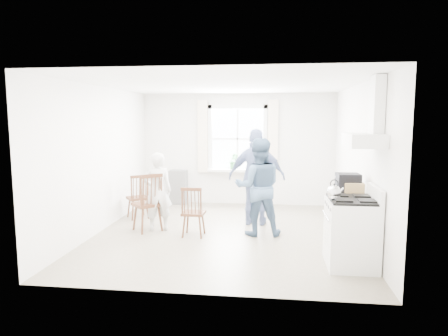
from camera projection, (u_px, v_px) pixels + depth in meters
room_shell at (225, 161)px, 6.93m from camera, size 4.62×5.12×2.64m
window_assembly at (237, 143)px, 9.32m from camera, size 1.88×0.24×1.70m
range_hood at (368, 128)px, 5.28m from camera, size 0.45×0.76×0.94m
shelf_unit at (178, 187)px, 9.51m from camera, size 0.40×0.30×0.80m
gas_stove at (352, 232)px, 5.47m from camera, size 0.68×0.76×1.12m
kettle at (334, 192)px, 5.37m from camera, size 0.19×0.19×0.27m
low_cabinet at (347, 221)px, 6.16m from camera, size 0.50×0.55×0.90m
stereo_stack at (348, 183)px, 6.04m from camera, size 0.35×0.32×0.30m
cardboard_box at (354, 189)px, 5.92m from camera, size 0.29×0.22×0.18m
windsor_chair_a at (150, 196)px, 7.10m from camera, size 0.63×0.63×1.07m
windsor_chair_b at (192, 207)px, 6.78m from camera, size 0.39×0.38×0.88m
windsor_chair_c at (139, 192)px, 8.02m from camera, size 0.53×0.53×0.92m
person_left at (157, 192)px, 7.19m from camera, size 0.68×0.68×1.43m
person_mid at (258, 187)px, 6.92m from camera, size 0.91×0.91×1.70m
person_right at (257, 177)px, 7.59m from camera, size 1.13×1.13×1.84m
potted_plant at (233, 161)px, 9.30m from camera, size 0.23×0.23×0.37m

